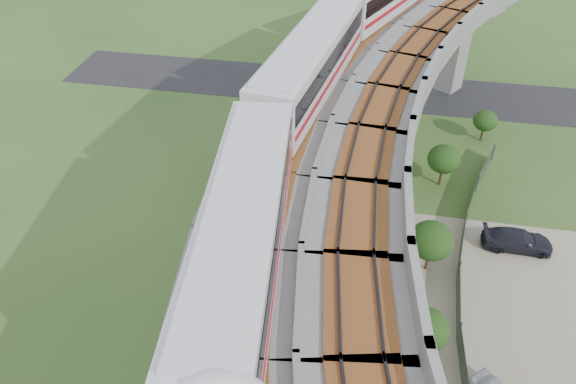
% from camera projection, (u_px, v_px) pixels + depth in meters
% --- Properties ---
extents(ground, '(160.00, 160.00, 0.00)m').
position_uv_depth(ground, '(310.00, 318.00, 33.29)').
color(ground, '#325421').
rests_on(ground, ground).
extents(asphalt_road, '(60.00, 8.00, 0.03)m').
position_uv_depth(asphalt_road, '(355.00, 88.00, 56.66)').
color(asphalt_road, '#232326').
rests_on(asphalt_road, ground).
extents(viaduct, '(19.58, 73.98, 11.40)m').
position_uv_depth(viaduct, '(393.00, 208.00, 27.21)').
color(viaduct, '#99968E').
rests_on(viaduct, ground).
extents(metro_train, '(19.74, 59.33, 3.64)m').
position_uv_depth(metro_train, '(383.00, 27.00, 37.08)').
color(metro_train, silver).
rests_on(metro_train, ground).
extents(fence, '(3.87, 38.73, 1.50)m').
position_uv_depth(fence, '(483.00, 335.00, 31.41)').
color(fence, '#2D382D').
rests_on(fence, ground).
extents(tree_0, '(2.07, 2.07, 2.85)m').
position_uv_depth(tree_0, '(485.00, 121.00, 47.74)').
color(tree_0, '#382314').
rests_on(tree_0, ground).
extents(tree_1, '(2.52, 2.52, 3.47)m').
position_uv_depth(tree_1, '(444.00, 159.00, 42.36)').
color(tree_1, '#382314').
rests_on(tree_1, ground).
extents(tree_2, '(2.82, 2.82, 3.70)m').
position_uv_depth(tree_2, '(431.00, 241.00, 35.01)').
color(tree_2, '#382314').
rests_on(tree_2, ground).
extents(tree_3, '(2.55, 2.55, 3.42)m').
position_uv_depth(tree_3, '(426.00, 329.00, 29.75)').
color(tree_3, '#382314').
rests_on(tree_3, ground).
extents(car_dark, '(4.66, 1.93, 1.35)m').
position_uv_depth(car_dark, '(517.00, 240.00, 37.67)').
color(car_dark, black).
rests_on(car_dark, dirt_lot).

